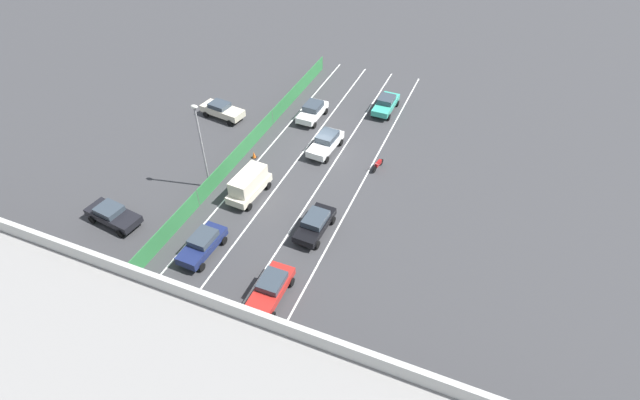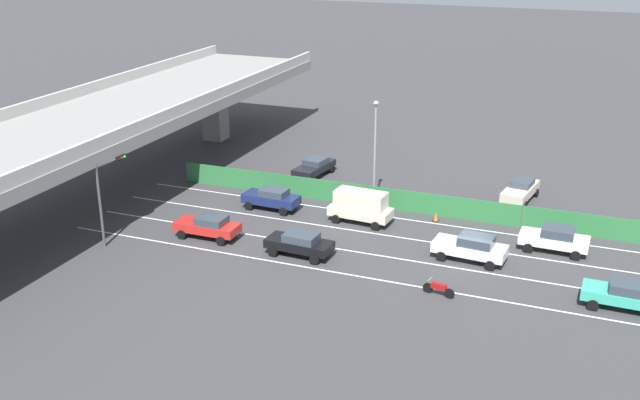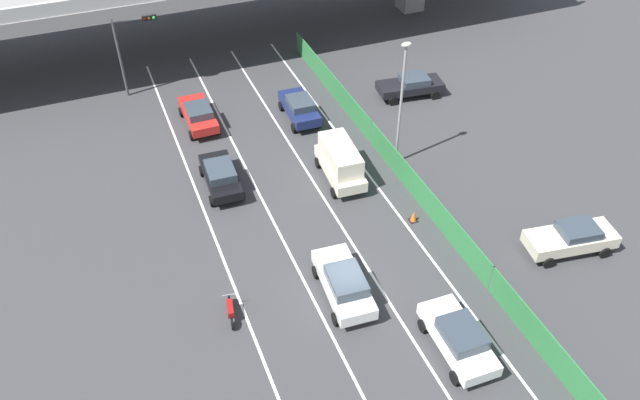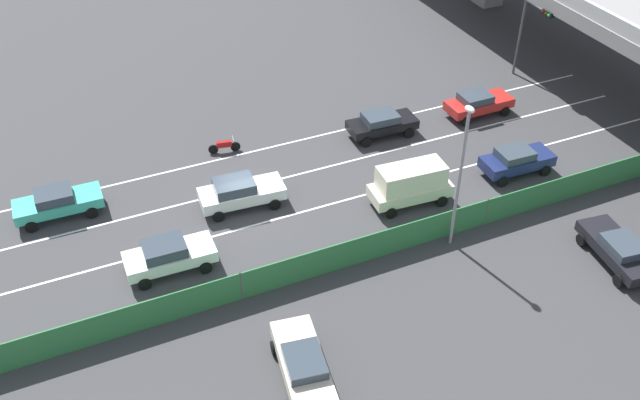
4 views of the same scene
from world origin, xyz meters
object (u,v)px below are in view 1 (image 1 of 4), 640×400
car_sedan_navy (202,244)px  car_sedan_white (326,142)px  car_hatchback_white (313,111)px  car_taxi_teal (386,104)px  traffic_light (267,347)px  car_van_cream (249,184)px  traffic_cone (254,155)px  street_lamp (201,140)px  parked_sedan_dark (113,214)px  car_sedan_red (270,288)px  parked_sedan_cream (222,110)px  car_sedan_black (315,223)px  motorcycle (378,164)px

car_sedan_navy → car_sedan_white: bearing=-102.7°
car_hatchback_white → car_taxi_teal: 7.91m
traffic_light → car_sedan_navy: bearing=-38.4°
traffic_light → car_van_cream: bearing=-57.1°
traffic_light → traffic_cone: (11.63, -19.43, -3.74)m
car_hatchback_white → street_lamp: size_ratio=0.55×
car_van_cream → parked_sedan_dark: bearing=39.6°
car_sedan_red → car_sedan_navy: bearing=-15.0°
car_hatchback_white → car_taxi_teal: (-6.60, -4.37, -0.04)m
car_sedan_navy → parked_sedan_cream: (8.69, -17.08, -0.00)m
parked_sedan_dark → street_lamp: street_lamp is taller
car_sedan_black → traffic_light: size_ratio=0.76×
parked_sedan_dark → car_sedan_black: bearing=-161.4°
car_taxi_teal → motorcycle: bearing=102.7°
car_hatchback_white → motorcycle: (-8.85, 5.64, -0.47)m
car_sedan_black → car_hatchback_white: car_hatchback_white is taller
motorcycle → traffic_cone: size_ratio=2.93×
car_hatchback_white → motorcycle: bearing=147.5°
car_van_cream → car_sedan_red: bearing=126.3°
car_sedan_black → car_hatchback_white: (6.71, -15.27, 0.05)m
car_hatchback_white → car_van_cream: size_ratio=0.97×
car_sedan_black → car_sedan_red: (0.34, 6.93, 0.00)m
car_sedan_red → motorcycle: car_sedan_red is taller
car_sedan_white → traffic_cone: bearing=32.1°
street_lamp → car_van_cream: bearing=-176.4°
parked_sedan_dark → traffic_light: (-17.76, 7.49, 3.20)m
car_sedan_black → traffic_light: 13.26m
car_sedan_white → parked_sedan_cream: (12.23, -1.45, -0.04)m
car_sedan_navy → car_sedan_red: car_sedan_navy is taller
car_sedan_red → traffic_cone: bearing=-57.6°
car_sedan_black → traffic_light: bearing=101.5°
car_hatchback_white → car_van_cream: 13.43m
car_taxi_teal → car_sedan_navy: bearing=74.9°
car_van_cream → car_sedan_red: size_ratio=1.03×
car_sedan_black → parked_sedan_cream: parked_sedan_cream is taller
car_sedan_navy → car_taxi_teal: 25.72m
parked_sedan_dark → parked_sedan_cream: bearing=-88.9°
car_sedan_black → car_sedan_white: bearing=-72.5°
car_sedan_white → motorcycle: 5.52m
car_sedan_navy → car_sedan_white: (-3.54, -15.63, 0.04)m
parked_sedan_dark → traffic_cone: parked_sedan_dark is taller
car_sedan_navy → traffic_cone: 12.23m
traffic_light → car_hatchback_white: bearing=-71.6°
motorcycle → car_sedan_navy: bearing=58.8°
traffic_cone → car_taxi_teal: bearing=-125.0°
car_taxi_teal → car_van_cream: size_ratio=1.01×
car_sedan_black → motorcycle: (-2.14, -9.63, -0.41)m
car_taxi_teal → traffic_light: size_ratio=0.80×
traffic_light → traffic_cone: traffic_light is taller
car_hatchback_white → street_lamp: 14.74m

